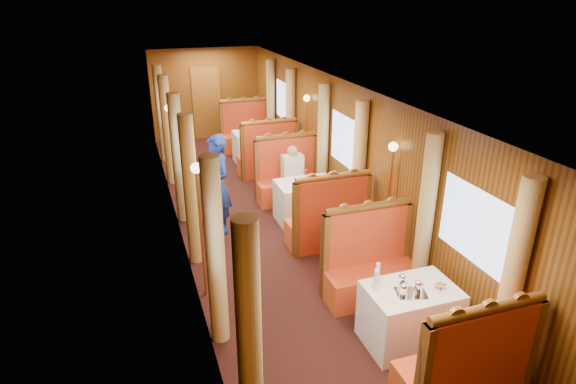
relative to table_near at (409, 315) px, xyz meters
name	(u,v)px	position (x,y,z in m)	size (l,w,h in m)	color
floor	(267,226)	(-0.75, 3.50, -0.38)	(3.00, 12.00, 0.01)	black
ceiling	(264,87)	(-0.75, 3.50, 2.12)	(3.00, 12.00, 0.01)	silver
wall_far	(206,94)	(-0.75, 9.50, 0.88)	(3.00, 2.50, 0.01)	brown
wall_left	(176,170)	(-2.25, 3.50, 0.88)	(12.00, 2.50, 0.01)	brown
wall_right	(346,152)	(0.75, 3.50, 0.88)	(12.00, 2.50, 0.01)	brown
doorway_far	(207,103)	(-0.75, 9.47, 0.62)	(0.80, 0.04, 2.00)	brown
table_near	(409,315)	(0.00, 0.00, 0.00)	(1.05, 0.72, 0.75)	white
banquette_near_fwd	(464,371)	(0.00, -1.01, 0.05)	(1.30, 0.55, 1.34)	#AD1913
banquette_near_aft	(370,268)	(0.00, 1.01, 0.05)	(1.30, 0.55, 1.34)	#AD1913
table_mid	(306,202)	(0.00, 3.50, 0.00)	(1.05, 0.72, 0.75)	white
banquette_mid_fwd	(328,223)	(0.00, 2.49, 0.05)	(1.30, 0.55, 1.34)	#AD1913
banquette_mid_aft	(288,180)	(0.00, 4.51, 0.05)	(1.30, 0.55, 1.34)	#AD1913
table_far	(256,147)	(0.00, 7.00, 0.00)	(1.05, 0.72, 0.75)	white
banquette_far_fwd	(268,158)	(0.00, 5.99, 0.05)	(1.30, 0.55, 1.34)	#AD1913
banquette_far_aft	(246,134)	(0.00, 8.01, 0.05)	(1.30, 0.55, 1.34)	#AD1913
tea_tray	(411,293)	(-0.07, -0.08, 0.38)	(0.34, 0.26, 0.01)	silver
teapot_left	(403,292)	(-0.18, -0.10, 0.44)	(0.15, 0.12, 0.13)	silver
teapot_right	(418,288)	(0.01, -0.09, 0.44)	(0.16, 0.12, 0.13)	silver
teapot_back	(402,281)	(-0.08, 0.10, 0.43)	(0.15, 0.11, 0.12)	silver
fruit_plate	(440,287)	(0.30, -0.10, 0.39)	(0.22, 0.22, 0.05)	white
cup_inboard	(376,282)	(-0.42, 0.12, 0.48)	(0.08, 0.08, 0.26)	white
cup_outboard	(377,275)	(-0.34, 0.24, 0.48)	(0.08, 0.08, 0.26)	white
rose_vase_mid	(305,173)	(-0.01, 3.53, 0.55)	(0.06, 0.06, 0.36)	silver
rose_vase_far	(254,125)	(-0.02, 7.03, 0.55)	(0.06, 0.06, 0.36)	silver
window_left_near	(218,270)	(-2.24, 0.00, 1.07)	(1.20, 0.90, 0.01)	#8EADD6
curtain_left_near_a	(249,342)	(-2.13, -0.78, 0.80)	(0.22, 0.22, 2.35)	tan
curtain_left_near_b	(215,254)	(-2.13, 0.78, 0.80)	(0.22, 0.22, 2.35)	tan
window_right_near	(474,225)	(0.74, 0.00, 1.07)	(1.20, 0.90, 0.01)	#8EADD6
curtain_right_near_a	(512,284)	(0.63, -0.78, 0.80)	(0.22, 0.22, 2.35)	tan
curtain_right_near_b	(425,220)	(0.63, 0.78, 0.80)	(0.22, 0.22, 2.35)	tan
window_left_mid	(176,158)	(-2.24, 3.50, 1.07)	(1.20, 0.90, 0.01)	#8EADD6
curtain_left_mid_a	(191,191)	(-2.13, 2.72, 0.80)	(0.22, 0.22, 2.35)	tan
curtain_left_mid_b	(179,159)	(-2.13, 4.28, 0.80)	(0.22, 0.22, 2.35)	tan
window_right_mid	(345,141)	(0.74, 3.50, 1.07)	(1.20, 0.90, 0.01)	#8EADD6
curtain_right_mid_a	(359,171)	(0.63, 2.72, 0.80)	(0.22, 0.22, 2.35)	tan
curtain_right_mid_b	(323,144)	(0.63, 4.28, 0.80)	(0.22, 0.22, 2.35)	tan
window_left_far	(158,110)	(-2.24, 7.00, 1.07)	(1.20, 0.90, 0.01)	#8EADD6
curtain_left_far_a	(168,131)	(-2.13, 6.22, 0.80)	(0.22, 0.22, 2.35)	tan
curtain_left_far_b	(161,114)	(-2.13, 7.78, 0.80)	(0.22, 0.22, 2.35)	tan
window_right_far	(284,101)	(0.74, 7.00, 1.07)	(1.20, 0.90, 0.01)	#8EADD6
curtain_right_far_a	(291,121)	(0.63, 6.22, 0.80)	(0.22, 0.22, 2.35)	tan
curtain_right_far_b	(271,106)	(0.63, 7.78, 0.80)	(0.22, 0.22, 2.35)	tan
sconce_left_fore	(199,204)	(-2.15, 1.75, 1.01)	(0.14, 0.14, 1.95)	#BF8C3F
sconce_right_fore	(390,179)	(0.65, 1.75, 1.01)	(0.14, 0.14, 1.95)	#BF8C3F
sconce_left_aft	(171,133)	(-2.15, 5.25, 1.01)	(0.14, 0.14, 1.95)	#BF8C3F
sconce_right_aft	(306,122)	(0.65, 5.25, 1.01)	(0.14, 0.14, 1.95)	#BF8C3F
steward	(218,185)	(-1.58, 3.59, 0.50)	(0.64, 0.42, 1.76)	navy
passenger	(293,170)	(0.00, 4.23, 0.37)	(0.40, 0.44, 0.76)	beige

